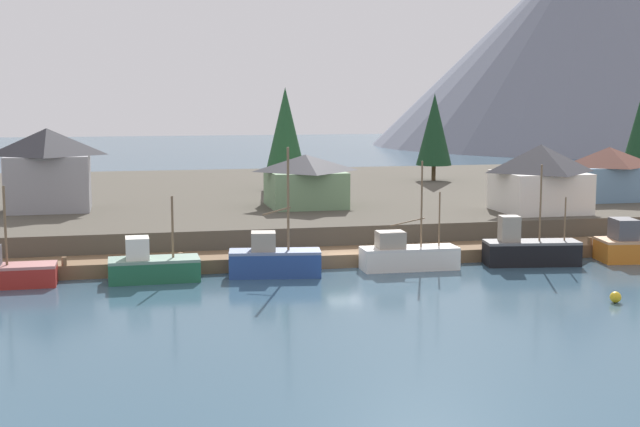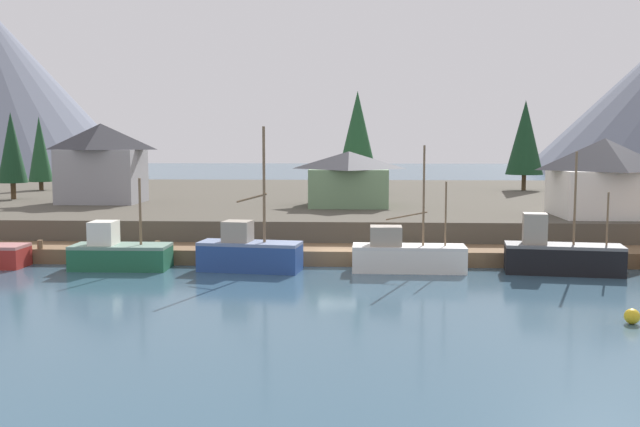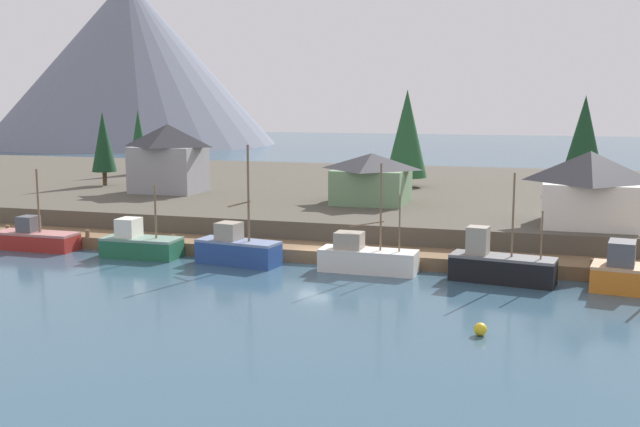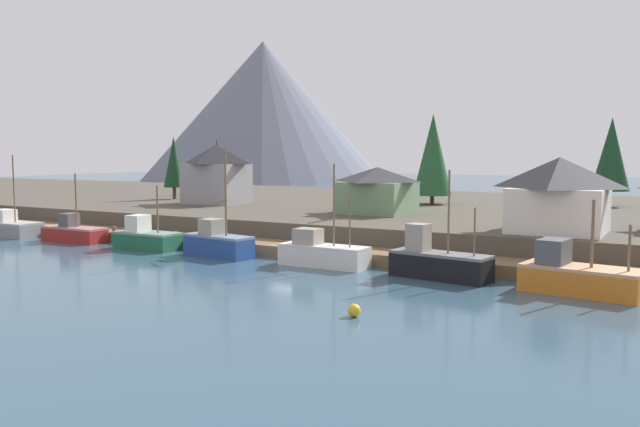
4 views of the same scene
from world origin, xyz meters
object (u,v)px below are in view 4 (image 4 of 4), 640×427
fishing_boat_green (146,238)px  house_white (559,194)px  fishing_boat_black (438,262)px  conifer_mid_right (217,163)px  fishing_boat_red (74,233)px  fishing_boat_white (322,253)px  conifer_near_left (611,154)px  house_green (377,190)px  conifer_near_right (174,162)px  fishing_boat_grey (9,227)px  conifer_back_left (433,155)px  channel_buoy (354,310)px  fishing_boat_blue (218,243)px  fishing_boat_orange (578,276)px  house_grey (216,174)px

fishing_boat_green → house_white: 35.93m
fishing_boat_black → conifer_mid_right: 62.35m
fishing_boat_red → fishing_boat_white: bearing=-0.1°
conifer_near_left → fishing_boat_red: bearing=-138.3°
house_white → house_green: bearing=157.6°
conifer_near_left → conifer_near_right: bearing=-163.4°
fishing_boat_grey → conifer_back_left: conifer_back_left is taller
fishing_boat_green → channel_buoy: bearing=-25.2°
conifer_near_right → fishing_boat_white: bearing=-33.0°
fishing_boat_red → channel_buoy: fishing_boat_red is taller
fishing_boat_red → house_green: size_ratio=0.99×
fishing_boat_green → conifer_near_right: bearing=127.0°
fishing_boat_grey → fishing_boat_white: (37.96, 0.34, 0.06)m
fishing_boat_grey → conifer_mid_right: conifer_mid_right is taller
conifer_near_right → conifer_back_left: size_ratio=0.77×
house_green → conifer_mid_right: 40.70m
house_green → fishing_boat_black: bearing=-54.6°
fishing_boat_blue → conifer_mid_right: 48.32m
fishing_boat_black → conifer_mid_right: conifer_mid_right is taller
conifer_mid_right → fishing_boat_blue: bearing=-51.3°
house_green → conifer_near_left: 29.67m
house_green → conifer_near_right: 33.71m
fishing_boat_blue → fishing_boat_orange: (28.75, -0.41, -0.04)m
conifer_near_left → house_green: bearing=-133.2°
fishing_boat_green → house_green: bearing=51.3°
fishing_boat_red → conifer_back_left: 42.22m
fishing_boat_grey → conifer_mid_right: size_ratio=1.00×
house_grey → conifer_near_right: (-10.22, 3.58, 1.32)m
fishing_boat_black → fishing_boat_orange: (9.24, -0.38, -0.03)m
fishing_boat_grey → house_green: bearing=27.9°
house_grey → house_white: size_ratio=1.01×
house_grey → house_white: 43.54m
fishing_boat_blue → conifer_back_left: bearing=86.7°
fishing_boat_grey → fishing_boat_red: size_ratio=1.21×
fishing_boat_white → fishing_boat_black: bearing=-0.9°
fishing_boat_grey → channel_buoy: bearing=-15.8°
fishing_boat_white → conifer_near_right: size_ratio=0.93×
fishing_boat_red → conifer_back_left: bearing=52.5°
house_green → conifer_near_left: size_ratio=0.69×
fishing_boat_green → fishing_boat_white: (18.46, 0.12, -0.00)m
fishing_boat_orange → house_green: bearing=147.7°
fishing_boat_orange → fishing_boat_blue: bearing=-172.8°
fishing_boat_white → channel_buoy: 15.89m
fishing_boat_black → house_white: house_white is taller
fishing_boat_blue → fishing_boat_orange: bearing=7.6°
fishing_boat_grey → house_white: bearing=10.4°
fishing_boat_red → fishing_boat_orange: fishing_boat_red is taller
fishing_boat_blue → channel_buoy: fishing_boat_blue is taller
channel_buoy → house_white: bearing=74.9°
fishing_boat_black → conifer_near_right: conifer_near_right is taller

